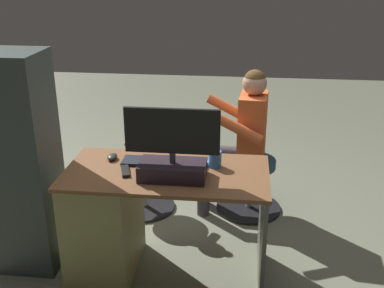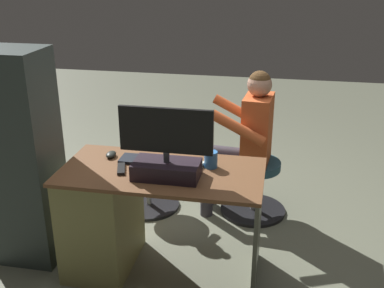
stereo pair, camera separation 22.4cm
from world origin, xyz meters
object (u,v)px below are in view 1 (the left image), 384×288
object	(u,v)px
office_chair_teddy	(143,181)
person	(241,132)
monitor	(172,157)
cup	(215,159)
desk	(118,217)
keyboard	(156,162)
computer_mouse	(112,157)
teddy_bear	(142,138)
visitor_chair	(250,182)
tv_remote	(125,171)

from	to	relation	value
office_chair_teddy	person	xyz separation A→B (m)	(-0.76, -0.07, 0.43)
monitor	cup	distance (m)	0.31
desk	keyboard	size ratio (longest dim) A/B	2.93
computer_mouse	teddy_bear	world-z (taller)	teddy_bear
teddy_bear	visitor_chair	size ratio (longest dim) A/B	0.72
person	cup	bearing A→B (deg)	78.64
tv_remote	monitor	bearing A→B (deg)	155.59
computer_mouse	cup	xyz separation A→B (m)	(-0.65, 0.03, 0.03)
keyboard	computer_mouse	world-z (taller)	computer_mouse
tv_remote	office_chair_teddy	bearing A→B (deg)	-101.43
desk	tv_remote	world-z (taller)	tv_remote
visitor_chair	cup	bearing A→B (deg)	72.95
tv_remote	office_chair_teddy	xyz separation A→B (m)	(0.09, -0.84, -0.49)
tv_remote	person	world-z (taller)	person
computer_mouse	cup	distance (m)	0.65
desk	monitor	size ratio (longest dim) A/B	2.27
cup	tv_remote	size ratio (longest dim) A/B	0.68
tv_remote	person	bearing A→B (deg)	-144.12
office_chair_teddy	monitor	bearing A→B (deg)	113.49
desk	cup	distance (m)	0.72
tv_remote	teddy_bear	bearing A→B (deg)	-101.52
desk	computer_mouse	distance (m)	0.38
tv_remote	person	distance (m)	1.13
desk	cup	bearing A→B (deg)	-170.63
tv_remote	teddy_bear	distance (m)	0.86
keyboard	monitor	bearing A→B (deg)	125.32
teddy_bear	cup	bearing A→B (deg)	130.96
person	visitor_chair	bearing A→B (deg)	-174.76
keyboard	office_chair_teddy	bearing A→B (deg)	-70.24
tv_remote	teddy_bear	world-z (taller)	teddy_bear
office_chair_teddy	person	distance (m)	0.88
teddy_bear	monitor	bearing A→B (deg)	113.18
keyboard	tv_remote	xyz separation A→B (m)	(0.16, 0.15, -0.00)
desk	keyboard	xyz separation A→B (m)	(-0.24, -0.11, 0.35)
keyboard	person	xyz separation A→B (m)	(-0.52, -0.76, -0.06)
keyboard	teddy_bear	xyz separation A→B (m)	(0.25, -0.70, -0.12)
keyboard	person	size ratio (longest dim) A/B	0.36
monitor	office_chair_teddy	distance (m)	1.13
keyboard	tv_remote	bearing A→B (deg)	44.11
computer_mouse	tv_remote	size ratio (longest dim) A/B	0.64
tv_remote	teddy_bear	xyz separation A→B (m)	(0.09, -0.85, -0.12)
tv_remote	cup	bearing A→B (deg)	178.22
desk	tv_remote	bearing A→B (deg)	149.10
tv_remote	person	size ratio (longest dim) A/B	0.13
monitor	cup	world-z (taller)	monitor
computer_mouse	keyboard	bearing A→B (deg)	174.72
cup	office_chair_teddy	distance (m)	1.06
cup	person	distance (m)	0.78
desk	computer_mouse	bearing A→B (deg)	-69.27
monitor	teddy_bear	world-z (taller)	monitor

